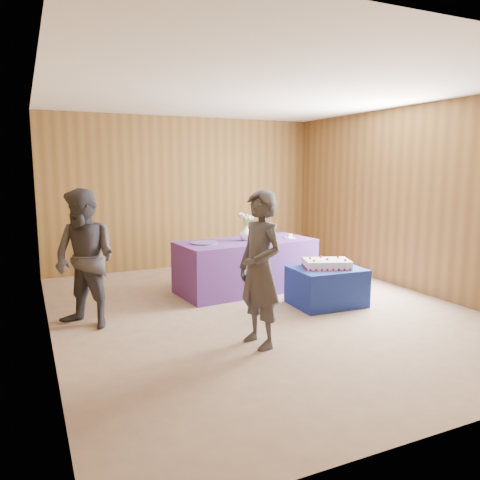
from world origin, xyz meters
TOP-DOWN VIEW (x-y plane):
  - ground at (0.00, 0.00)m, footprint 6.00×6.00m
  - room_shell at (0.00, 0.00)m, footprint 5.04×6.04m
  - cake_table at (0.91, -0.14)m, footprint 0.93×0.74m
  - serving_table at (0.25, 0.97)m, footprint 2.07×1.08m
  - sheet_cake at (0.92, -0.12)m, footprint 0.72×0.61m
  - vase at (0.26, 0.99)m, footprint 0.24×0.24m
  - flower_spray at (0.26, 0.99)m, footprint 0.24×0.24m
  - platter at (-0.40, 0.97)m, footprint 0.44×0.44m
  - plate at (0.95, 0.90)m, footprint 0.19×0.19m
  - cake_slice at (0.95, 0.90)m, footprint 0.07×0.06m
  - knife at (0.99, 0.70)m, footprint 0.26×0.08m
  - guest_left at (-0.55, -1.03)m, footprint 0.47×0.64m
  - guest_right at (-2.08, 0.29)m, footprint 0.96×0.97m

SIDE VIEW (x-z plane):
  - ground at x=0.00m, z-range 0.00..0.00m
  - cake_table at x=0.91m, z-range 0.00..0.50m
  - serving_table at x=0.25m, z-range 0.00..0.75m
  - sheet_cake at x=0.92m, z-range 0.48..0.63m
  - knife at x=0.99m, z-range 0.75..0.75m
  - plate at x=0.95m, z-range 0.75..0.76m
  - platter at x=-0.40m, z-range 0.75..0.77m
  - guest_right at x=-2.08m, z-range 0.00..1.58m
  - cake_slice at x=0.95m, z-range 0.75..0.83m
  - guest_left at x=-0.55m, z-range 0.00..1.60m
  - vase at x=0.26m, z-range 0.75..0.96m
  - flower_spray at x=0.26m, z-range 1.02..1.20m
  - room_shell at x=0.00m, z-range 0.44..3.16m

